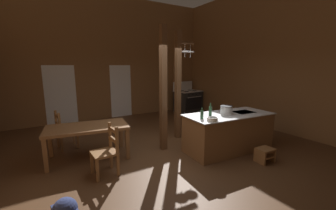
% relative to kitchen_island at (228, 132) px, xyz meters
% --- Properties ---
extents(ground_plane, '(8.69, 9.48, 0.10)m').
position_rel_kitchen_island_xyz_m(ground_plane, '(-1.46, 0.39, -0.50)').
color(ground_plane, '#4C301C').
extents(wall_back, '(8.69, 0.14, 4.60)m').
position_rel_kitchen_island_xyz_m(wall_back, '(-1.46, 4.79, 1.85)').
color(wall_back, brown).
rests_on(wall_back, ground_plane).
extents(wall_right, '(0.14, 9.48, 4.60)m').
position_rel_kitchen_island_xyz_m(wall_right, '(2.56, 0.39, 1.85)').
color(wall_right, brown).
rests_on(wall_right, ground_plane).
extents(glazed_door_back_left, '(1.00, 0.01, 2.05)m').
position_rel_kitchen_island_xyz_m(glazed_door_back_left, '(-3.23, 4.72, 0.57)').
color(glazed_door_back_left, white).
rests_on(glazed_door_back_left, ground_plane).
extents(glazed_panel_back_right, '(0.84, 0.01, 2.05)m').
position_rel_kitchen_island_xyz_m(glazed_panel_back_right, '(-1.06, 4.72, 0.57)').
color(glazed_panel_back_right, white).
rests_on(glazed_panel_back_right, ground_plane).
extents(kitchen_island, '(2.22, 1.10, 0.90)m').
position_rel_kitchen_island_xyz_m(kitchen_island, '(0.00, 0.00, 0.00)').
color(kitchen_island, brown).
rests_on(kitchen_island, ground_plane).
extents(stove_range, '(1.23, 0.93, 1.32)m').
position_rel_kitchen_island_xyz_m(stove_range, '(1.80, 4.09, 0.03)').
color(stove_range, '#262626').
rests_on(stove_range, ground_plane).
extents(support_post_with_pot_rack, '(0.58, 0.25, 2.95)m').
position_rel_kitchen_island_xyz_m(support_post_with_pot_rack, '(-0.52, 1.40, 1.13)').
color(support_post_with_pot_rack, brown).
rests_on(support_post_with_pot_rack, ground_plane).
extents(support_post_center, '(0.14, 0.14, 2.95)m').
position_rel_kitchen_island_xyz_m(support_post_center, '(-1.33, 0.85, 1.03)').
color(support_post_center, brown).
rests_on(support_post_center, ground_plane).
extents(step_stool, '(0.37, 0.30, 0.30)m').
position_rel_kitchen_island_xyz_m(step_stool, '(0.18, -0.89, -0.27)').
color(step_stool, brown).
rests_on(step_stool, ground_plane).
extents(dining_table, '(1.81, 1.13, 0.74)m').
position_rel_kitchen_island_xyz_m(dining_table, '(-3.01, 1.26, 0.20)').
color(dining_table, brown).
rests_on(dining_table, ground_plane).
extents(ladderback_chair_near_window, '(0.46, 0.46, 0.95)m').
position_rel_kitchen_island_xyz_m(ladderback_chair_near_window, '(-2.85, 0.34, 0.00)').
color(ladderback_chair_near_window, brown).
rests_on(ladderback_chair_near_window, ground_plane).
extents(ladderback_chair_by_post, '(0.49, 0.49, 0.95)m').
position_rel_kitchen_island_xyz_m(ladderback_chair_by_post, '(-3.39, 2.15, 0.00)').
color(ladderback_chair_by_post, brown).
rests_on(ladderback_chair_by_post, ground_plane).
extents(stockpot_on_counter, '(0.35, 0.29, 0.20)m').
position_rel_kitchen_island_xyz_m(stockpot_on_counter, '(-0.10, 0.00, 0.55)').
color(stockpot_on_counter, silver).
rests_on(stockpot_on_counter, kitchen_island).
extents(mixing_bowl_on_counter, '(0.22, 0.22, 0.08)m').
position_rel_kitchen_island_xyz_m(mixing_bowl_on_counter, '(-0.80, -0.29, 0.49)').
color(mixing_bowl_on_counter, silver).
rests_on(mixing_bowl_on_counter, kitchen_island).
extents(bottle_tall_on_counter, '(0.07, 0.07, 0.24)m').
position_rel_kitchen_island_xyz_m(bottle_tall_on_counter, '(-0.88, -0.04, 0.55)').
color(bottle_tall_on_counter, '#2D5638').
rests_on(bottle_tall_on_counter, kitchen_island).
extents(bottle_short_on_counter, '(0.07, 0.07, 0.30)m').
position_rel_kitchen_island_xyz_m(bottle_short_on_counter, '(-0.54, 0.06, 0.57)').
color(bottle_short_on_counter, '#2D5638').
rests_on(bottle_short_on_counter, kitchen_island).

